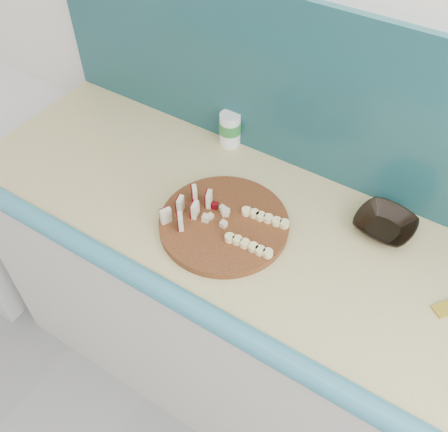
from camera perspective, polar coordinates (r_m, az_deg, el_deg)
kitchen_counter at (r=1.68m, az=9.60°, el=-14.48°), size 2.20×0.63×0.91m
backsplash at (r=1.34m, az=18.89°, el=9.93°), size 2.20×0.02×0.50m
cutting_board at (r=1.34m, az=0.00°, el=-0.88°), size 0.39×0.39×0.02m
apple_wedges at (r=1.34m, az=-4.22°, el=1.02°), size 0.08×0.14×0.05m
apple_chunks at (r=1.34m, az=-0.86°, el=-0.02°), size 0.05×0.06×0.02m
banana_slices at (r=1.30m, az=3.81°, el=-1.73°), size 0.14×0.14×0.02m
brown_bowl at (r=1.40m, az=17.86°, el=-1.02°), size 0.17×0.17×0.04m
canister at (r=1.57m, az=0.69°, el=9.97°), size 0.07×0.07×0.11m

